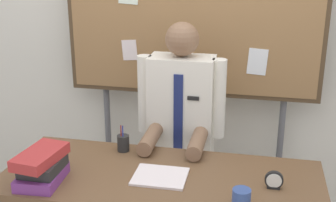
% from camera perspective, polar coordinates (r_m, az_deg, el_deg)
% --- Properties ---
extents(back_wall, '(6.40, 0.08, 2.70)m').
position_cam_1_polar(back_wall, '(3.27, 3.62, 9.73)').
color(back_wall, silver).
rests_on(back_wall, ground_plane).
extents(desk, '(1.66, 0.69, 0.75)m').
position_cam_1_polar(desk, '(2.41, -0.88, -11.47)').
color(desk, brown).
rests_on(desk, ground_plane).
extents(person, '(0.55, 0.56, 1.46)m').
position_cam_1_polar(person, '(2.91, 1.63, -5.34)').
color(person, '#2D2D33').
rests_on(person, ground_plane).
extents(bulletin_board, '(1.75, 0.09, 1.92)m').
position_cam_1_polar(bulletin_board, '(3.06, 3.06, 9.72)').
color(bulletin_board, '#4C3823').
rests_on(bulletin_board, ground_plane).
extents(book_stack, '(0.21, 0.31, 0.17)m').
position_cam_1_polar(book_stack, '(2.36, -15.69, -8.03)').
color(book_stack, '#72337F').
rests_on(book_stack, desk).
extents(open_notebook, '(0.27, 0.23, 0.01)m').
position_cam_1_polar(open_notebook, '(2.35, -0.99, -9.52)').
color(open_notebook, silver).
rests_on(open_notebook, desk).
extents(desk_clock, '(0.09, 0.04, 0.09)m').
position_cam_1_polar(desk_clock, '(2.30, 13.25, -9.79)').
color(desk_clock, black).
rests_on(desk_clock, desk).
extents(coffee_mug, '(0.09, 0.09, 0.09)m').
position_cam_1_polar(coffee_mug, '(2.11, 9.26, -12.09)').
color(coffee_mug, '#334C8C').
rests_on(coffee_mug, desk).
extents(pen_holder, '(0.07, 0.07, 0.16)m').
position_cam_1_polar(pen_holder, '(2.63, -5.68, -5.29)').
color(pen_holder, '#262626').
rests_on(pen_holder, desk).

